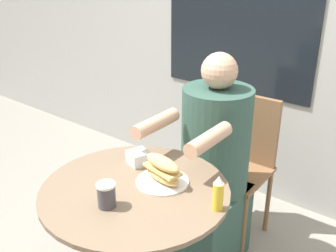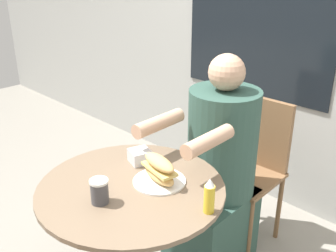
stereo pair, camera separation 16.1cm
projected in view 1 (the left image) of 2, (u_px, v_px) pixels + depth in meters
cafe_table at (137, 227)px, 1.67m from camera, size 0.77×0.77×0.75m
diner_chair at (242, 154)px, 2.34m from camera, size 0.39×0.39×0.87m
seated_diner at (211, 179)px, 2.09m from camera, size 0.37×0.65×1.19m
sandwich_on_plate at (162, 172)px, 1.61m from camera, size 0.22×0.22×0.12m
drink_cup at (106, 195)px, 1.45m from camera, size 0.07×0.07×0.10m
napkin_box at (139, 158)px, 1.77m from camera, size 0.11×0.11×0.06m
condiment_bottle at (218, 193)px, 1.43m from camera, size 0.04×0.04×0.14m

